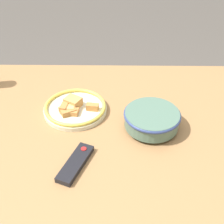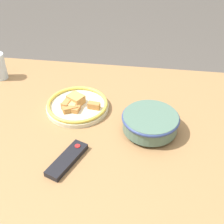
% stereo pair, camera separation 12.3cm
% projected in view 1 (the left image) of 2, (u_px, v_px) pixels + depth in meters
% --- Properties ---
extents(dining_table, '(1.41, 1.06, 0.71)m').
position_uv_depth(dining_table, '(84.00, 148.00, 1.22)').
color(dining_table, olive).
rests_on(dining_table, ground_plane).
extents(noodle_bowl, '(0.22, 0.22, 0.07)m').
position_uv_depth(noodle_bowl, '(152.00, 119.00, 1.19)').
color(noodle_bowl, '#4C6B5B').
rests_on(noodle_bowl, dining_table).
extents(food_plate, '(0.26, 0.26, 0.06)m').
position_uv_depth(food_plate, '(75.00, 108.00, 1.28)').
color(food_plate, beige).
rests_on(food_plate, dining_table).
extents(tv_remote, '(0.12, 0.19, 0.02)m').
position_uv_depth(tv_remote, '(76.00, 163.00, 1.05)').
color(tv_remote, black).
rests_on(tv_remote, dining_table).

